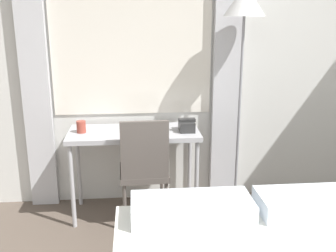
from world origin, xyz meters
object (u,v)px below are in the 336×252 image
Objects in this scene: standing_lamp at (244,21)px; telephone at (187,125)px; book at (142,127)px; desk_chair at (144,166)px; mug at (81,127)px; desk at (134,139)px.

telephone is (-0.47, -0.06, -0.86)m from standing_lamp.
telephone reaches higher than book.
book is (-0.01, 0.28, 0.26)m from desk_chair.
desk_chair is 0.63m from mug.
mug is at bearing -171.29° from book.
book is at bearing 44.33° from desk.
telephone reaches higher than mug.
book is at bearing 164.17° from telephone.
book is (0.07, 0.07, 0.09)m from desk.
desk is at bearing -135.67° from book.
telephone is (0.37, 0.17, 0.29)m from desk_chair.
book is (-0.38, 0.11, -0.03)m from telephone.
book reaches higher than desk.
desk_chair is 0.50m from telephone.
mug is (-0.44, -0.01, 0.13)m from desk.
standing_lamp is 19.68× the size of mug.
desk_chair is 0.38m from book.
desk is 1.35m from standing_lamp.
desk_chair is 5.40× the size of telephone.
standing_lamp reaches higher than desk.
standing_lamp is at bearing 13.60° from desk_chair.
standing_lamp is 6.21× the size of book.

